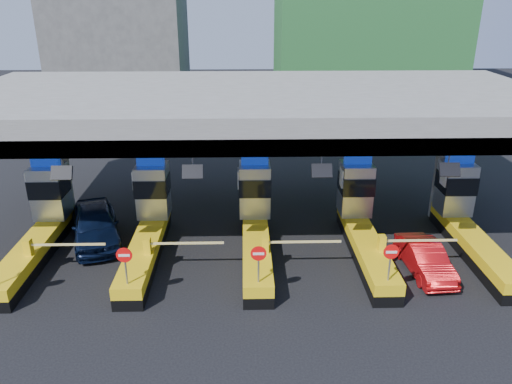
{
  "coord_description": "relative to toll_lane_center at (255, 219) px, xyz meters",
  "views": [
    {
      "loc": [
        -0.51,
        -21.06,
        11.3
      ],
      "look_at": [
        0.02,
        0.0,
        2.88
      ],
      "focal_mm": 35.0,
      "sensor_mm": 36.0,
      "label": 1
    }
  ],
  "objects": [
    {
      "name": "ground",
      "position": [
        -0.0,
        -0.28,
        -1.4
      ],
      "size": [
        120.0,
        120.0,
        0.0
      ],
      "primitive_type": "plane",
      "color": "black",
      "rests_on": "ground"
    },
    {
      "name": "toll_canopy",
      "position": [
        -0.0,
        2.59,
        4.74
      ],
      "size": [
        28.0,
        12.09,
        7.0
      ],
      "color": "slate",
      "rests_on": "ground"
    },
    {
      "name": "toll_lane_far_left",
      "position": [
        -10.0,
        0.0,
        0.0
      ],
      "size": [
        4.43,
        8.0,
        4.16
      ],
      "color": "black",
      "rests_on": "ground"
    },
    {
      "name": "toll_lane_left",
      "position": [
        -5.0,
        0.0,
        0.0
      ],
      "size": [
        4.43,
        8.0,
        4.16
      ],
      "color": "black",
      "rests_on": "ground"
    },
    {
      "name": "toll_lane_center",
      "position": [
        0.0,
        0.0,
        0.0
      ],
      "size": [
        4.43,
        8.0,
        4.16
      ],
      "color": "black",
      "rests_on": "ground"
    },
    {
      "name": "toll_lane_right",
      "position": [
        5.0,
        0.0,
        0.0
      ],
      "size": [
        4.43,
        8.0,
        4.16
      ],
      "color": "black",
      "rests_on": "ground"
    },
    {
      "name": "toll_lane_far_right",
      "position": [
        10.0,
        0.0,
        0.0
      ],
      "size": [
        4.43,
        8.0,
        4.16
      ],
      "color": "black",
      "rests_on": "ground"
    },
    {
      "name": "bg_building_concrete",
      "position": [
        -14.0,
        35.72,
        7.6
      ],
      "size": [
        14.0,
        10.0,
        18.0
      ],
      "primitive_type": "cube",
      "color": "#4C4C49",
      "rests_on": "ground"
    },
    {
      "name": "van",
      "position": [
        -7.73,
        0.62,
        -0.5
      ],
      "size": [
        3.71,
        5.68,
        1.8
      ],
      "primitive_type": "imported",
      "rotation": [
        0.0,
        0.0,
        0.33
      ],
      "color": "black",
      "rests_on": "ground"
    },
    {
      "name": "red_car",
      "position": [
        7.25,
        -2.66,
        -0.73
      ],
      "size": [
        1.65,
        4.1,
        1.33
      ],
      "primitive_type": "imported",
      "rotation": [
        0.0,
        0.0,
        0.06
      ],
      "color": "red",
      "rests_on": "ground"
    }
  ]
}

